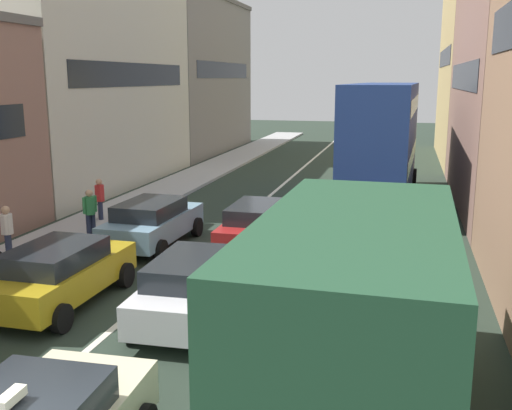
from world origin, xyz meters
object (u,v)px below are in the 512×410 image
hatchback_centre_lane_third (260,225)px  pedestrian_mid_sidewalk (90,211)px  removalist_box_truck (360,312)px  pedestrian_far_sidewalk (100,198)px  bus_mid_queue_primary (383,137)px  wagon_right_lane_far (379,208)px  wagon_left_lane_second (59,273)px  sedan_centre_lane_second (196,285)px  sedan_left_lane_third (152,222)px  pedestrian_near_kerb (7,230)px  sedan_right_lane_behind_truck (371,252)px

hatchback_centre_lane_third → pedestrian_mid_sidewalk: 5.83m
removalist_box_truck → pedestrian_far_sidewalk: size_ratio=4.67×
bus_mid_queue_primary → pedestrian_far_sidewalk: (-9.93, -6.25, -1.88)m
wagon_right_lane_far → wagon_left_lane_second: bearing=139.6°
sedan_centre_lane_second → sedan_left_lane_third: same height
sedan_centre_lane_second → bus_mid_queue_primary: bus_mid_queue_primary is taller
bus_mid_queue_primary → pedestrian_far_sidewalk: bus_mid_queue_primary is taller
removalist_box_truck → pedestrian_mid_sidewalk: bearing=47.4°
bus_mid_queue_primary → pedestrian_near_kerb: size_ratio=6.38×
wagon_right_lane_far → pedestrian_near_kerb: pedestrian_near_kerb is taller
pedestrian_near_kerb → pedestrian_far_sidewalk: same height
wagon_right_lane_far → pedestrian_far_sidewalk: size_ratio=2.64×
pedestrian_far_sidewalk → sedan_centre_lane_second: bearing=94.2°
sedan_centre_lane_second → wagon_right_lane_far: (3.53, 9.09, 0.00)m
wagon_right_lane_far → removalist_box_truck: bearing=178.5°
sedan_centre_lane_second → pedestrian_mid_sidewalk: size_ratio=2.62×
pedestrian_far_sidewalk → removalist_box_truck: bearing=96.5°
wagon_left_lane_second → sedan_right_lane_behind_truck: 7.87m
removalist_box_truck → sedan_centre_lane_second: 5.36m
pedestrian_near_kerb → sedan_left_lane_third: bearing=-171.4°
pedestrian_near_kerb → pedestrian_far_sidewalk: (0.29, 4.96, 0.00)m
sedan_centre_lane_second → wagon_left_lane_second: bearing=87.4°
hatchback_centre_lane_third → pedestrian_near_kerb: size_ratio=2.59×
hatchback_centre_lane_third → wagon_right_lane_far: size_ratio=0.98×
hatchback_centre_lane_third → sedan_left_lane_third: bearing=97.3°
wagon_right_lane_far → hatchback_centre_lane_third: bearing=131.1°
pedestrian_far_sidewalk → hatchback_centre_lane_third: bearing=127.0°
sedan_centre_lane_second → pedestrian_near_kerb: bearing=66.2°
bus_mid_queue_primary → wagon_right_lane_far: bearing=-176.0°
wagon_right_lane_far → bus_mid_queue_primary: bearing=-1.0°
pedestrian_far_sidewalk → sedan_left_lane_third: bearing=106.4°
sedan_centre_lane_second → sedan_right_lane_behind_truck: 5.08m
removalist_box_truck → sedan_centre_lane_second: bearing=48.2°
wagon_left_lane_second → pedestrian_mid_sidewalk: size_ratio=2.60×
pedestrian_near_kerb → hatchback_centre_lane_third: bearing=175.6°
sedan_left_lane_third → pedestrian_mid_sidewalk: size_ratio=2.62×
wagon_left_lane_second → sedan_left_lane_third: 5.25m
wagon_left_lane_second → pedestrian_mid_sidewalk: pedestrian_mid_sidewalk is taller
removalist_box_truck → hatchback_centre_lane_third: size_ratio=1.80×
sedan_left_lane_third → wagon_right_lane_far: (6.92, 3.79, 0.00)m
wagon_left_lane_second → removalist_box_truck: bearing=-115.8°
removalist_box_truck → sedan_right_lane_behind_truck: removalist_box_truck is taller
sedan_centre_lane_second → pedestrian_mid_sidewalk: 8.11m
hatchback_centre_lane_third → sedan_right_lane_behind_truck: 4.15m
sedan_centre_lane_second → pedestrian_near_kerb: size_ratio=2.62×
sedan_centre_lane_second → wagon_left_lane_second: same height
removalist_box_truck → bus_mid_queue_primary: (-0.44, 17.56, 0.86)m
sedan_centre_lane_second → pedestrian_far_sidewalk: (-6.55, 7.73, 0.15)m
pedestrian_mid_sidewalk → wagon_right_lane_far: bearing=47.1°
sedan_centre_lane_second → pedestrian_mid_sidewalk: (-5.79, 5.68, 0.15)m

